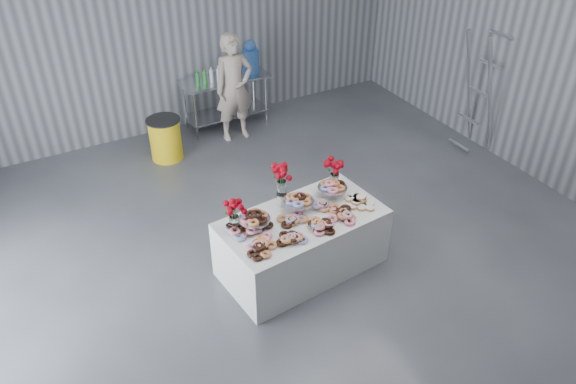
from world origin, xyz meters
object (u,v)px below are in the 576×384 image
display_table (302,243)px  trash_barrel (165,139)px  person (234,88)px  prep_table (225,93)px  stepladder (479,92)px  water_jug (251,58)px

display_table → trash_barrel: bearing=100.1°
person → trash_barrel: 1.38m
person → trash_barrel: bearing=-173.3°
prep_table → person: bearing=-92.4°
prep_table → trash_barrel: size_ratio=2.20×
display_table → stepladder: size_ratio=0.95×
water_jug → trash_barrel: water_jug is taller
trash_barrel → display_table: bearing=-79.9°
display_table → trash_barrel: 3.32m
prep_table → water_jug: 0.73m
person → stepladder: size_ratio=0.89×
prep_table → stepladder: 4.13m
water_jug → trash_barrel: bearing=-162.6°
prep_table → person: 0.53m
water_jug → display_table: bearing=-107.4°
display_table → water_jug: size_ratio=3.43×
prep_table → trash_barrel: (-1.28, -0.56, -0.28)m
person → trash_barrel: (-1.26, -0.11, -0.55)m
display_table → person: bearing=78.7°
display_table → prep_table: 3.90m
display_table → prep_table: bearing=79.7°
water_jug → stepladder: bearing=-45.1°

